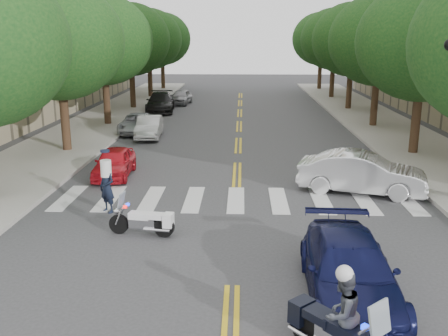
{
  "coord_description": "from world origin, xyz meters",
  "views": [
    {
      "loc": [
        0.2,
        -10.79,
        5.75
      ],
      "look_at": [
        -0.42,
        6.12,
        1.3
      ],
      "focal_mm": 40.0,
      "sensor_mm": 36.0,
      "label": 1
    }
  ],
  "objects_px": {
    "motorcycle_police": "(339,319)",
    "convertible": "(362,173)",
    "sedan_blue": "(349,270)",
    "officer_standing": "(107,187)",
    "motorcycle_parked": "(147,221)"
  },
  "relations": [
    {
      "from": "motorcycle_police",
      "to": "convertible",
      "type": "bearing_deg",
      "value": -146.36
    },
    {
      "from": "convertible",
      "to": "sedan_blue",
      "type": "height_order",
      "value": "convertible"
    },
    {
      "from": "officer_standing",
      "to": "motorcycle_parked",
      "type": "bearing_deg",
      "value": -13.16
    },
    {
      "from": "motorcycle_parked",
      "to": "convertible",
      "type": "bearing_deg",
      "value": -50.0
    },
    {
      "from": "motorcycle_police",
      "to": "convertible",
      "type": "height_order",
      "value": "motorcycle_police"
    },
    {
      "from": "motorcycle_police",
      "to": "officer_standing",
      "type": "distance_m",
      "value": 10.04
    },
    {
      "from": "motorcycle_police",
      "to": "convertible",
      "type": "distance_m",
      "value": 10.7
    },
    {
      "from": "officer_standing",
      "to": "motorcycle_police",
      "type": "bearing_deg",
      "value": -14.79
    },
    {
      "from": "motorcycle_parked",
      "to": "convertible",
      "type": "xyz_separation_m",
      "value": [
        7.34,
        4.51,
        0.32
      ]
    },
    {
      "from": "officer_standing",
      "to": "sedan_blue",
      "type": "xyz_separation_m",
      "value": [
        6.94,
        -5.56,
        -0.17
      ]
    },
    {
      "from": "officer_standing",
      "to": "sedan_blue",
      "type": "bearing_deg",
      "value": -2.16
    },
    {
      "from": "motorcycle_police",
      "to": "sedan_blue",
      "type": "height_order",
      "value": "motorcycle_police"
    },
    {
      "from": "motorcycle_parked",
      "to": "officer_standing",
      "type": "height_order",
      "value": "officer_standing"
    },
    {
      "from": "motorcycle_parked",
      "to": "officer_standing",
      "type": "relative_size",
      "value": 1.16
    },
    {
      "from": "motorcycle_police",
      "to": "officer_standing",
      "type": "relative_size",
      "value": 1.12
    }
  ]
}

